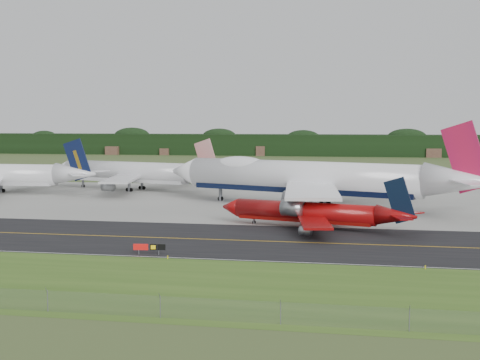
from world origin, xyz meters
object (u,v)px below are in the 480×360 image
object	(u,v)px
jet_red_737	(315,213)
jet_star_tail	(135,173)
jet_ba_747	(312,178)
taxiway_sign	(149,247)

from	to	relation	value
jet_red_737	jet_star_tail	xyz separation A→B (m)	(-54.85, 58.22, 2.21)
jet_ba_747	jet_red_737	distance (m)	30.08
jet_red_737	taxiway_sign	world-z (taller)	jet_red_737
jet_ba_747	taxiway_sign	bearing A→B (deg)	-108.23
jet_red_737	taxiway_sign	bearing A→B (deg)	-127.67
jet_red_737	jet_ba_747	bearing A→B (deg)	95.57
jet_ba_747	jet_red_737	world-z (taller)	jet_ba_747
jet_star_tail	taxiway_sign	size ratio (longest dim) A/B	11.89
jet_red_737	jet_star_tail	world-z (taller)	jet_star_tail
jet_ba_747	taxiway_sign	distance (m)	61.65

